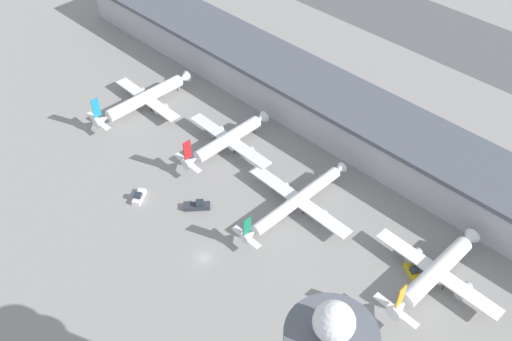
{
  "coord_description": "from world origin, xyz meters",
  "views": [
    {
      "loc": [
        78.96,
        -60.61,
        127.65
      ],
      "look_at": [
        -6.36,
        27.5,
        10.74
      ],
      "focal_mm": 40.0,
      "sensor_mm": 36.0,
      "label": 1
    }
  ],
  "objects_px": {
    "airplane_gate_charlie": "(297,201)",
    "service_truck_catering": "(413,271)",
    "airplane_gate_bravo": "(228,140)",
    "service_truck_baggage": "(139,197)",
    "airplane_gate_delta": "(436,272)",
    "service_truck_fuel": "(198,206)",
    "airplane_gate_alpha": "(145,98)"
  },
  "relations": [
    {
      "from": "airplane_gate_charlie",
      "to": "service_truck_baggage",
      "type": "xyz_separation_m",
      "value": [
        -37.81,
        -30.25,
        -3.05
      ]
    },
    {
      "from": "airplane_gate_bravo",
      "to": "service_truck_baggage",
      "type": "bearing_deg",
      "value": -95.15
    },
    {
      "from": "service_truck_catering",
      "to": "service_truck_fuel",
      "type": "bearing_deg",
      "value": -157.95
    },
    {
      "from": "airplane_gate_charlie",
      "to": "service_truck_fuel",
      "type": "distance_m",
      "value": 30.0
    },
    {
      "from": "airplane_gate_bravo",
      "to": "service_truck_fuel",
      "type": "xyz_separation_m",
      "value": [
        12.71,
        -24.89,
        -3.53
      ]
    },
    {
      "from": "service_truck_catering",
      "to": "service_truck_baggage",
      "type": "distance_m",
      "value": 83.47
    },
    {
      "from": "airplane_gate_charlie",
      "to": "service_truck_catering",
      "type": "relative_size",
      "value": 6.98
    },
    {
      "from": "airplane_gate_bravo",
      "to": "service_truck_baggage",
      "type": "height_order",
      "value": "airplane_gate_bravo"
    },
    {
      "from": "airplane_gate_bravo",
      "to": "airplane_gate_alpha",
      "type": "bearing_deg",
      "value": -173.08
    },
    {
      "from": "airplane_gate_bravo",
      "to": "service_truck_catering",
      "type": "distance_m",
      "value": 72.98
    },
    {
      "from": "airplane_gate_alpha",
      "to": "airplane_gate_delta",
      "type": "height_order",
      "value": "airplane_gate_delta"
    },
    {
      "from": "airplane_gate_alpha",
      "to": "service_truck_baggage",
      "type": "height_order",
      "value": "airplane_gate_alpha"
    },
    {
      "from": "service_truck_catering",
      "to": "airplane_gate_bravo",
      "type": "bearing_deg",
      "value": 179.6
    },
    {
      "from": "airplane_gate_charlie",
      "to": "service_truck_catering",
      "type": "height_order",
      "value": "airplane_gate_charlie"
    },
    {
      "from": "airplane_gate_alpha",
      "to": "airplane_gate_bravo",
      "type": "bearing_deg",
      "value": 6.92
    },
    {
      "from": "airplane_gate_charlie",
      "to": "airplane_gate_delta",
      "type": "xyz_separation_m",
      "value": [
        43.67,
        5.63,
        0.51
      ]
    },
    {
      "from": "service_truck_catering",
      "to": "service_truck_fuel",
      "type": "relative_size",
      "value": 0.81
    },
    {
      "from": "service_truck_catering",
      "to": "service_truck_baggage",
      "type": "bearing_deg",
      "value": -155.65
    },
    {
      "from": "airplane_gate_charlie",
      "to": "service_truck_baggage",
      "type": "relative_size",
      "value": 6.4
    },
    {
      "from": "airplane_gate_charlie",
      "to": "service_truck_fuel",
      "type": "relative_size",
      "value": 5.67
    },
    {
      "from": "airplane_gate_charlie",
      "to": "airplane_gate_bravo",
      "type": "bearing_deg",
      "value": 172.33
    },
    {
      "from": "airplane_gate_delta",
      "to": "service_truck_fuel",
      "type": "relative_size",
      "value": 4.95
    },
    {
      "from": "airplane_gate_alpha",
      "to": "airplane_gate_delta",
      "type": "relative_size",
      "value": 1.1
    },
    {
      "from": "airplane_gate_bravo",
      "to": "airplane_gate_delta",
      "type": "bearing_deg",
      "value": 0.7
    },
    {
      "from": "airplane_gate_alpha",
      "to": "service_truck_catering",
      "type": "bearing_deg",
      "value": 2.14
    },
    {
      "from": "airplane_gate_alpha",
      "to": "service_truck_baggage",
      "type": "distance_m",
      "value": 46.67
    },
    {
      "from": "airplane_gate_charlie",
      "to": "service_truck_catering",
      "type": "bearing_deg",
      "value": 6.22
    },
    {
      "from": "airplane_gate_delta",
      "to": "service_truck_catering",
      "type": "bearing_deg",
      "value": -164.95
    },
    {
      "from": "airplane_gate_delta",
      "to": "service_truck_catering",
      "type": "height_order",
      "value": "airplane_gate_delta"
    },
    {
      "from": "airplane_gate_alpha",
      "to": "airplane_gate_delta",
      "type": "distance_m",
      "value": 117.03
    },
    {
      "from": "airplane_gate_charlie",
      "to": "airplane_gate_delta",
      "type": "height_order",
      "value": "airplane_gate_delta"
    },
    {
      "from": "airplane_gate_alpha",
      "to": "airplane_gate_delta",
      "type": "bearing_deg",
      "value": 2.76
    }
  ]
}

